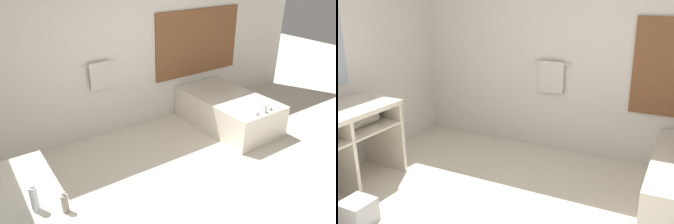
% 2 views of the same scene
% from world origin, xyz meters
% --- Properties ---
extents(ground_plane, '(16.00, 16.00, 0.00)m').
position_xyz_m(ground_plane, '(0.00, 0.00, 0.00)').
color(ground_plane, beige).
rests_on(ground_plane, ground).
extents(wall_back_with_blinds, '(7.40, 0.13, 2.70)m').
position_xyz_m(wall_back_with_blinds, '(0.05, 2.23, 1.34)').
color(wall_back_with_blinds, silver).
rests_on(wall_back_with_blinds, ground_plane).
extents(bathtub, '(0.94, 1.64, 0.63)m').
position_xyz_m(bathtub, '(1.51, 1.37, 0.28)').
color(bathtub, silver).
rests_on(bathtub, ground_plane).
extents(water_bottle_1, '(0.06, 0.06, 0.23)m').
position_xyz_m(water_bottle_1, '(-1.75, -0.04, 0.98)').
color(water_bottle_1, white).
rests_on(water_bottle_1, vanity_counter).
extents(soap_dispenser, '(0.05, 0.05, 0.18)m').
position_xyz_m(soap_dispenser, '(-1.58, -0.17, 0.95)').
color(soap_dispenser, gray).
rests_on(soap_dispenser, vanity_counter).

